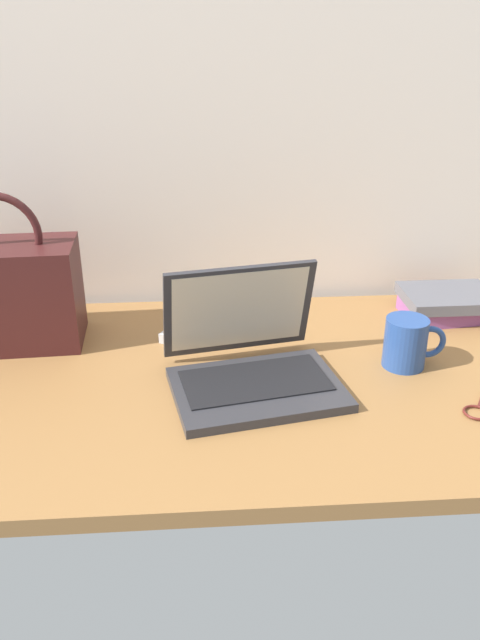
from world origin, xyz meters
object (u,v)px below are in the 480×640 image
laptop (251,360)px  handbag (6,293)px  remote_control_near (187,326)px  book_stack (447,303)px  coffee_mug (407,342)px

laptop → handbag: (-0.50, 0.20, 0.07)m
remote_control_near → book_stack: bearing=3.6°
book_stack → coffee_mug: bearing=-126.9°
laptop → handbag: size_ratio=1.06×
laptop → remote_control_near: bearing=118.1°
coffee_mug → book_stack: size_ratio=0.60×
handbag → laptop: bearing=-22.2°
coffee_mug → book_stack: (0.17, 0.23, -0.02)m
remote_control_near → handbag: handbag is taller
laptop → book_stack: bearing=28.9°
book_stack → handbag: bearing=-176.2°
remote_control_near → book_stack: (0.61, 0.04, 0.02)m
handbag → remote_control_near: bearing=4.3°
coffee_mug → book_stack: bearing=53.1°
laptop → remote_control_near: laptop is taller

